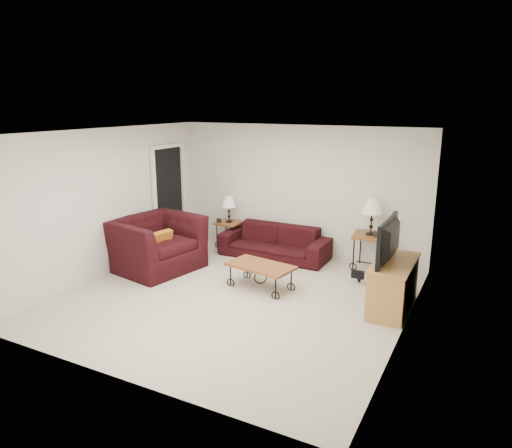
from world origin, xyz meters
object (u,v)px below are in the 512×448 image
at_px(side_table_left, 229,234).
at_px(armchair, 156,244).
at_px(sofa, 274,242).
at_px(lamp_right, 372,217).
at_px(side_table_right, 369,252).
at_px(lamp_left, 229,209).
at_px(coffee_table, 261,276).
at_px(backpack, 360,270).
at_px(television, 395,241).
at_px(tv_stand, 393,285).

bearing_deg(side_table_left, armchair, -105.43).
height_order(sofa, lamp_right, lamp_right).
xyz_separation_m(side_table_right, lamp_left, (-2.90, 0.00, 0.47)).
bearing_deg(sofa, lamp_right, 5.74).
bearing_deg(coffee_table, sofa, 107.12).
bearing_deg(lamp_right, sofa, -174.26).
relative_size(coffee_table, armchair, 0.73).
bearing_deg(backpack, side_table_right, 101.94).
height_order(side_table_right, lamp_left, lamp_left).
distance_m(side_table_right, television, 1.82).
relative_size(sofa, tv_stand, 1.74).
bearing_deg(lamp_left, side_table_left, 0.00).
bearing_deg(sofa, tv_stand, -28.20).
bearing_deg(side_table_right, lamp_right, 0.00).
bearing_deg(sofa, television, -28.39).
xyz_separation_m(tv_stand, backpack, (-0.70, 0.81, -0.15)).
height_order(side_table_left, television, television).
distance_m(lamp_left, lamp_right, 2.91).
xyz_separation_m(sofa, tv_stand, (2.51, -1.35, 0.05)).
xyz_separation_m(sofa, backpack, (1.82, -0.54, -0.10)).
bearing_deg(lamp_left, side_table_right, 0.00).
xyz_separation_m(lamp_left, coffee_table, (1.58, -1.70, -0.60)).
distance_m(tv_stand, backpack, 1.08).
bearing_deg(lamp_left, sofa, -9.20).
xyz_separation_m(lamp_left, television, (3.60, -1.53, 0.23)).
xyz_separation_m(sofa, side_table_right, (1.79, 0.18, 0.02)).
xyz_separation_m(side_table_right, backpack, (0.03, -0.72, -0.11)).
xyz_separation_m(sofa, lamp_left, (-1.11, 0.18, 0.49)).
relative_size(side_table_right, coffee_table, 0.61).
relative_size(lamp_left, coffee_table, 0.50).
xyz_separation_m(side_table_right, tv_stand, (0.72, -1.53, 0.04)).
relative_size(side_table_right, tv_stand, 0.54).
xyz_separation_m(lamp_right, tv_stand, (0.72, -1.53, -0.61)).
bearing_deg(lamp_right, side_table_right, 0.00).
height_order(television, backpack, television).
height_order(tv_stand, television, television).
xyz_separation_m(armchair, backpack, (3.41, 1.03, -0.26)).
distance_m(lamp_right, coffee_table, 2.29).
height_order(lamp_right, coffee_table, lamp_right).
height_order(side_table_right, coffee_table, side_table_right).
height_order(lamp_left, television, television).
height_order(sofa, side_table_right, side_table_right).
bearing_deg(backpack, side_table_left, 176.19).
distance_m(lamp_right, armchair, 3.84).
height_order(sofa, coffee_table, sofa).
height_order(side_table_left, side_table_right, side_table_right).
height_order(side_table_right, tv_stand, tv_stand).
bearing_deg(side_table_right, tv_stand, -64.68).
distance_m(side_table_left, backpack, 3.01).
bearing_deg(side_table_left, side_table_right, 0.00).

